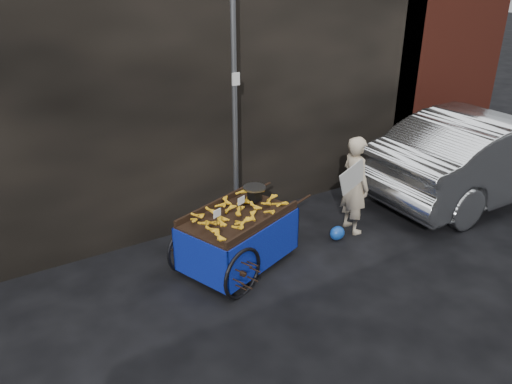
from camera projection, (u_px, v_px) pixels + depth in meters
ground at (264, 269)px, 6.97m from camera, size 80.00×80.00×0.00m
building_wall at (200, 57)px, 8.13m from camera, size 13.50×2.00×5.00m
street_pole at (235, 105)px, 7.28m from camera, size 0.12×0.10×4.00m
banana_cart at (236, 222)px, 6.76m from camera, size 2.27×1.57×1.13m
vendor at (355, 185)px, 7.70m from camera, size 0.79×0.61×1.57m
plastic_bag at (337, 233)px, 7.69m from camera, size 0.25×0.20×0.22m
parked_car at (489, 154)px, 8.95m from camera, size 4.80×1.74×1.57m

